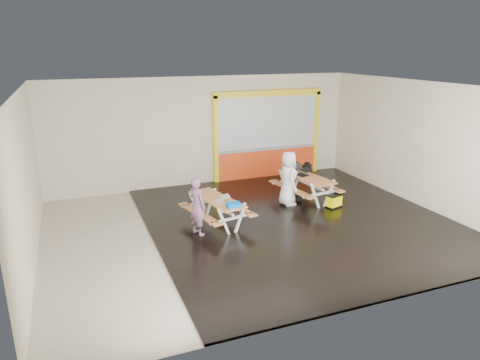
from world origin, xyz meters
name	(u,v)px	position (x,y,z in m)	size (l,w,h in m)	color
room	(254,160)	(0.00, 0.00, 1.75)	(10.02, 8.02, 3.52)	#B9B09D
deck	(297,220)	(1.25, 0.00, 0.03)	(7.50, 7.98, 0.05)	black
kiosk	(268,137)	(2.20, 3.93, 1.44)	(3.88, 0.16, 3.00)	#EF4719
picnic_table_left	(217,205)	(-0.81, 0.44, 0.56)	(1.62, 2.06, 0.73)	#B27745
picnic_table_right	(306,182)	(2.21, 1.26, 0.60)	(1.59, 2.12, 0.78)	#B27745
person_left	(197,206)	(-1.43, 0.00, 0.77)	(0.52, 0.34, 1.42)	#80556E
person_right	(288,178)	(1.54, 1.11, 0.81)	(0.76, 0.49, 1.55)	white
laptop_left	(222,199)	(-0.75, 0.20, 0.78)	(0.37, 0.34, 0.15)	silver
laptop_right	(303,173)	(2.18, 1.39, 0.84)	(0.46, 0.42, 0.18)	black
blue_pouch	(234,205)	(-0.62, -0.28, 0.78)	(0.33, 0.23, 0.10)	blue
toolbox	(294,167)	(2.19, 1.94, 0.88)	(0.48, 0.36, 0.25)	black
backpack	(307,169)	(2.69, 2.07, 0.71)	(0.30, 0.24, 0.43)	black
dark_case	(293,198)	(1.84, 1.33, 0.12)	(0.39, 0.29, 0.15)	black
fluke_bag	(334,201)	(2.64, 0.41, 0.23)	(0.49, 0.39, 0.37)	black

